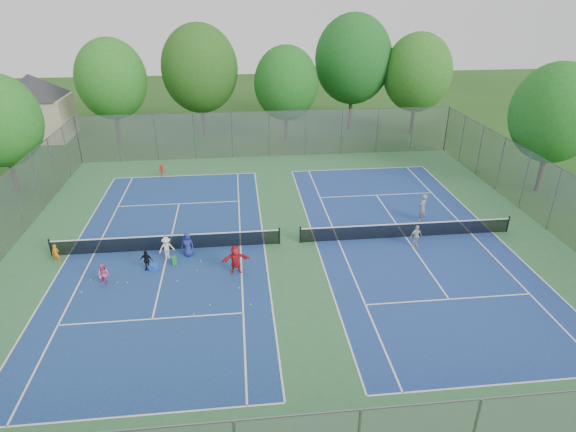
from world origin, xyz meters
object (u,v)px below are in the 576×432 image
at_px(ball_crate, 153,267).
at_px(ball_hopper, 174,261).
at_px(net_right, 406,230).
at_px(instructor, 422,208).
at_px(net_left, 168,243).

height_order(ball_crate, ball_hopper, ball_hopper).
relative_size(net_right, instructor, 7.08).
distance_m(net_right, ball_hopper, 13.59).
bearing_deg(instructor, net_right, 7.52).
distance_m(net_left, ball_crate, 2.20).
height_order(net_left, net_right, same).
height_order(net_right, ball_crate, net_right).
xyz_separation_m(ball_crate, instructor, (16.24, 4.20, 0.75)).
bearing_deg(net_left, ball_hopper, -73.00).
bearing_deg(ball_hopper, ball_crate, -157.43).
xyz_separation_m(net_right, ball_crate, (-14.53, -2.11, -0.29)).
bearing_deg(ball_hopper, instructor, 13.91).
relative_size(net_right, ball_hopper, 27.02).
height_order(net_left, instructor, instructor).
xyz_separation_m(ball_hopper, instructor, (15.20, 3.76, 0.67)).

